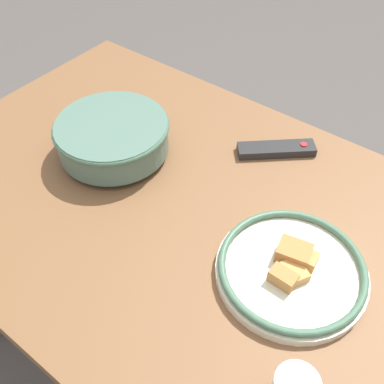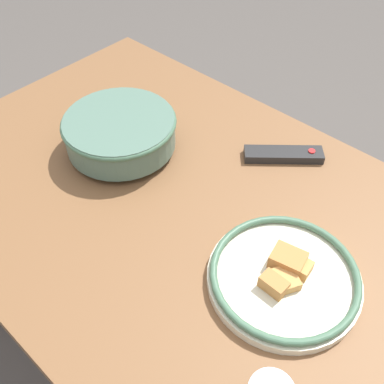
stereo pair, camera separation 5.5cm
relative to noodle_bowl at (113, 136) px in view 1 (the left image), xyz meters
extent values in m
plane|color=#4C4742|center=(0.31, -0.03, -0.77)|extent=(8.00, 8.00, 0.00)
cube|color=brown|center=(0.31, -0.03, -0.07)|extent=(1.42, 0.81, 0.04)
cylinder|color=brown|center=(-0.33, 0.31, -0.43)|extent=(0.06, 0.06, 0.67)
cylinder|color=#4C6B5B|center=(0.00, 0.00, -0.04)|extent=(0.11, 0.11, 0.02)
cylinder|color=#4C6B5B|center=(0.00, 0.00, 0.00)|extent=(0.25, 0.25, 0.07)
cylinder|color=#C67A33|center=(0.00, 0.00, -0.01)|extent=(0.23, 0.23, 0.06)
torus|color=#42664C|center=(0.00, 0.00, 0.03)|extent=(0.26, 0.26, 0.01)
cylinder|color=beige|center=(0.49, -0.05, -0.04)|extent=(0.28, 0.28, 0.02)
torus|color=#42664C|center=(0.49, -0.05, -0.03)|extent=(0.27, 0.27, 0.01)
cube|color=tan|center=(0.50, -0.06, -0.02)|extent=(0.06, 0.06, 0.02)
cube|color=#B2753D|center=(0.49, -0.08, -0.02)|extent=(0.05, 0.03, 0.03)
cube|color=tan|center=(0.50, -0.02, -0.02)|extent=(0.05, 0.04, 0.02)
cube|color=#B2753D|center=(0.48, -0.02, -0.02)|extent=(0.07, 0.06, 0.03)
cube|color=black|center=(0.30, 0.23, -0.04)|extent=(0.17, 0.15, 0.02)
cylinder|color=red|center=(0.35, 0.27, -0.03)|extent=(0.02, 0.02, 0.00)
camera|label=1|loc=(0.62, -0.52, 0.65)|focal=42.00mm
camera|label=2|loc=(0.67, -0.49, 0.65)|focal=42.00mm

